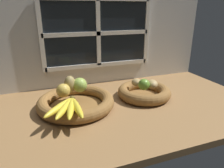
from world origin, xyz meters
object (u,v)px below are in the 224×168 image
Objects in this scene: lime_near at (144,85)px; fruit_bowl_right at (144,92)px; potato_oblong at (137,83)px; apple_green_back at (80,85)px; banana_bunch_front at (68,107)px; pear_brown at (70,84)px; potato_small at (152,84)px; fruit_bowl_left at (76,102)px; apple_golden_left at (63,90)px.

fruit_bowl_right is at bearing 56.31° from lime_near.
fruit_bowl_right is 6.52cm from potato_oblong.
apple_green_back is 1.14× the size of potato_oblong.
banana_bunch_front is at bearing -166.69° from lime_near.
pear_brown is 34.90cm from potato_oblong.
lime_near is at bearing 13.31° from banana_bunch_front.
potato_small is (40.85, -8.82, -2.01)cm from pear_brown.
pear_brown is (-37.94, 5.91, 7.29)cm from fruit_bowl_right.
fruit_bowl_left is 33.73cm from potato_oblong.
potato_oblong is (38.58, 0.99, -1.26)cm from apple_golden_left.
potato_oblong is (34.67, -3.36, -2.26)cm from pear_brown.
fruit_bowl_left is 9.04cm from apple_green_back.
pear_brown is at bearing 171.29° from apple_green_back.
apple_golden_left reaches higher than potato_oblong.
potato_small is at bearing -41.42° from potato_oblong.
potato_small reaches higher than fruit_bowl_left.
apple_golden_left is 0.32× the size of banana_bunch_front.
pear_brown reaches higher than fruit_bowl_left.
apple_green_back is 20.18cm from banana_bunch_front.
pear_brown is (3.91, 4.35, 1.00)cm from apple_golden_left.
fruit_bowl_right is 44.12cm from banana_bunch_front.
pear_brown is 36.84cm from lime_near.
apple_green_back reaches higher than fruit_bowl_right.
banana_bunch_front reaches higher than fruit_bowl_left.
lime_near is (39.61, 9.37, 1.53)cm from banana_bunch_front.
apple_golden_left is 38.61cm from potato_oblong.
apple_green_back is (8.55, 3.64, 0.34)cm from apple_golden_left.
apple_green_back is (-33.30, 5.20, 6.63)cm from fruit_bowl_right.
apple_golden_left reaches higher than fruit_bowl_left.
potato_small is at bearing -45.00° from fruit_bowl_right.
fruit_bowl_right is (36.53, 0.00, 0.02)cm from fruit_bowl_left.
apple_golden_left is at bearing -178.52° from potato_oblong.
fruit_bowl_left is 5.56× the size of apple_golden_left.
pear_brown is 41.84cm from potato_small.
fruit_bowl_left is 39.90cm from potato_small.
banana_bunch_front is 40.74cm from lime_near.
fruit_bowl_right is 6.69cm from potato_small.
pear_brown reaches higher than banana_bunch_front.
apple_green_back is at bearing 64.42° from banana_bunch_front.
fruit_bowl_left is at bearing 174.11° from lime_near.
apple_golden_left is at bearing 177.87° from fruit_bowl_right.
apple_green_back is at bearing 58.13° from fruit_bowl_left.
lime_near is (-2.35, -3.53, 5.94)cm from fruit_bowl_right.
apple_golden_left is at bearing -131.92° from pear_brown.
apple_golden_left is at bearing 89.55° from banana_bunch_front.
potato_small is at bearing 6.67° from lime_near.
banana_bunch_front is (-8.66, -18.09, -2.22)cm from apple_green_back.
apple_green_back is at bearing 167.38° from potato_small.
apple_golden_left is at bearing -156.93° from apple_green_back.
banana_bunch_front is 45.98cm from potato_small.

